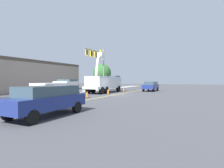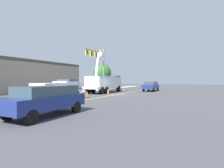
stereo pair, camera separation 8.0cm
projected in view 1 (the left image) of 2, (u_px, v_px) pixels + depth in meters
ground at (116, 95)px, 23.95m from camera, size 120.00×120.00×0.00m
sidewalk_far_side at (73, 92)px, 27.13m from camera, size 60.01×3.74×0.12m
lane_centre_stripe at (116, 95)px, 23.95m from camera, size 50.00×0.28×0.01m
utility_bucket_truck at (105, 82)px, 27.74m from camera, size 8.21×3.19×6.98m
service_pickup_truck at (58, 88)px, 18.46m from camera, size 5.61×2.20×2.06m
passing_minivan at (151, 86)px, 31.32m from camera, size 4.80×1.96×1.69m
trailing_sedan at (47, 99)px, 9.86m from camera, size 4.80×1.96×1.69m
traffic_cone_leading at (51, 99)px, 15.35m from camera, size 0.40×0.40×0.75m
traffic_cone_mid_front at (87, 94)px, 20.04m from camera, size 0.40×0.40×0.80m
traffic_cone_mid_rear at (108, 91)px, 25.06m from camera, size 0.40×0.40×0.77m
traffic_cone_trailing at (124, 90)px, 30.14m from camera, size 0.40×0.40×0.70m
traffic_signal_mast at (98, 60)px, 31.69m from camera, size 6.45×0.57×7.92m
commercial_building_backdrop at (13, 76)px, 28.83m from camera, size 24.65×7.99×5.21m
street_tree_right at (102, 73)px, 37.42m from camera, size 3.81×3.81×5.33m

